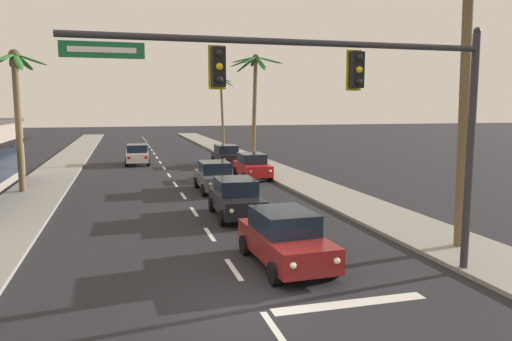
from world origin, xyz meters
The scene contains 15 objects.
ground_plane centered at (0.00, 0.00, 0.00)m, with size 220.00×220.00×0.00m, color #232328.
sidewalk_right centered at (7.80, 20.00, 0.07)m, with size 3.20×110.00×0.14m, color gray.
sidewalk_left centered at (-7.80, 20.00, 0.07)m, with size 3.20×110.00×0.14m, color gray.
lane_markings centered at (0.44, 20.11, 0.00)m, with size 4.28×88.58×0.01m.
traffic_signal_mast centered at (2.96, 0.62, 5.07)m, with size 10.95×0.41×6.95m.
sedan_lead_at_stop_bar centered at (1.59, 2.59, 0.85)m, with size 2.08×4.50×1.68m.
sedan_third_in_queue centered at (1.62, 9.32, 0.85)m, with size 2.03×4.48×1.68m.
sedan_fifth_in_queue centered at (1.94, 16.06, 0.85)m, with size 1.98×4.46×1.68m.
sedan_oncoming_far centered at (-1.96, 30.46, 0.85)m, with size 2.00×4.47×1.68m.
sedan_parked_nearest_kerb centered at (5.25, 20.20, 0.85)m, with size 2.01×4.48×1.68m.
sedan_parked_mid_kerb centered at (5.08, 27.71, 0.85)m, with size 1.96×4.46×1.68m.
palm_left_second centered at (-8.48, 17.99, 5.42)m, with size 3.17×3.21×7.84m.
palm_right_nearest centered at (7.67, 2.57, 6.81)m, with size 3.30×3.08×9.56m.
palm_right_third centered at (8.51, 31.46, 6.93)m, with size 4.81×4.56×9.44m.
palm_right_farthest centered at (8.36, 45.89, 6.16)m, with size 3.00×3.29×8.35m.
Camera 1 is at (-3.03, -10.91, 4.79)m, focal length 33.96 mm.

